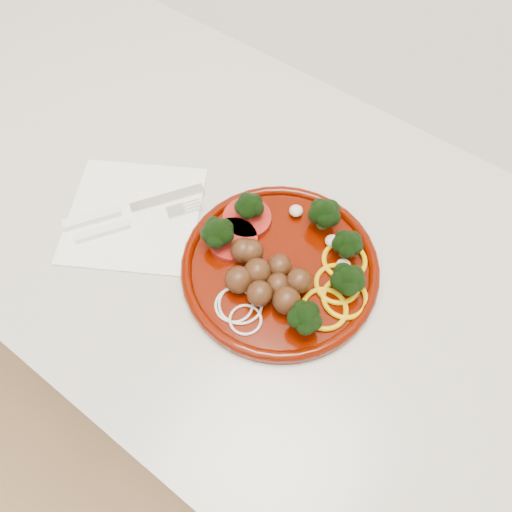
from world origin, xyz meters
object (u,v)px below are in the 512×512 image
Objects in this scene: plate at (283,264)px; napkin at (134,215)px; knife at (116,212)px; fork at (118,227)px.

plate is 0.22m from napkin.
fork is (0.02, -0.02, -0.00)m from knife.
plate is 1.47× the size of knife.
plate is 1.43× the size of napkin.
napkin is 0.03m from fork.
plate is 0.22m from fork.
napkin is 1.16× the size of fork.
napkin is at bearing -22.66° from knife.
plate reaches higher than napkin.
knife is 1.13× the size of fork.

